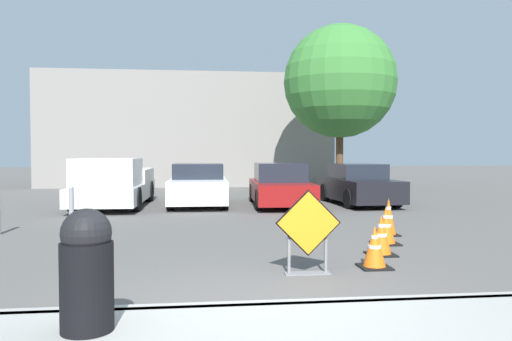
{
  "coord_description": "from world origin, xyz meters",
  "views": [
    {
      "loc": [
        -0.67,
        -5.35,
        1.78
      ],
      "look_at": [
        1.14,
        10.44,
        1.21
      ],
      "focal_mm": 35.0,
      "sensor_mm": 36.0,
      "label": 1
    }
  ],
  "objects_px": {
    "traffic_cone_second": "(381,236)",
    "parked_car_second": "(280,186)",
    "bollard_nearest": "(71,208)",
    "trash_bin": "(87,269)",
    "road_closed_sign": "(308,231)",
    "parked_car_nearest": "(198,186)",
    "traffic_cone_third": "(386,226)",
    "pickup_truck": "(113,185)",
    "traffic_cone_nearest": "(375,247)",
    "traffic_cone_fourth": "(388,217)",
    "parked_car_third": "(358,185)"
  },
  "relations": [
    {
      "from": "traffic_cone_second",
      "to": "parked_car_second",
      "type": "relative_size",
      "value": 0.16
    },
    {
      "from": "parked_car_second",
      "to": "bollard_nearest",
      "type": "distance_m",
      "value": 7.57
    },
    {
      "from": "trash_bin",
      "to": "bollard_nearest",
      "type": "xyz_separation_m",
      "value": [
        -1.77,
        6.64,
        -0.16
      ]
    },
    {
      "from": "traffic_cone_second",
      "to": "road_closed_sign",
      "type": "bearing_deg",
      "value": -142.12
    },
    {
      "from": "parked_car_nearest",
      "to": "trash_bin",
      "type": "relative_size",
      "value": 3.6
    },
    {
      "from": "traffic_cone_third",
      "to": "pickup_truck",
      "type": "height_order",
      "value": "pickup_truck"
    },
    {
      "from": "traffic_cone_nearest",
      "to": "traffic_cone_third",
      "type": "bearing_deg",
      "value": 64.33
    },
    {
      "from": "road_closed_sign",
      "to": "trash_bin",
      "type": "bearing_deg",
      "value": -137.42
    },
    {
      "from": "road_closed_sign",
      "to": "traffic_cone_third",
      "type": "xyz_separation_m",
      "value": [
        2.02,
        2.2,
        -0.29
      ]
    },
    {
      "from": "road_closed_sign",
      "to": "traffic_cone_second",
      "type": "bearing_deg",
      "value": 37.88
    },
    {
      "from": "pickup_truck",
      "to": "trash_bin",
      "type": "xyz_separation_m",
      "value": [
        1.75,
        -11.86,
        -0.01
      ]
    },
    {
      "from": "parked_car_second",
      "to": "trash_bin",
      "type": "height_order",
      "value": "parked_car_second"
    },
    {
      "from": "traffic_cone_third",
      "to": "traffic_cone_fourth",
      "type": "distance_m",
      "value": 1.08
    },
    {
      "from": "traffic_cone_third",
      "to": "traffic_cone_fourth",
      "type": "height_order",
      "value": "traffic_cone_fourth"
    },
    {
      "from": "trash_bin",
      "to": "bollard_nearest",
      "type": "relative_size",
      "value": 1.08
    },
    {
      "from": "parked_car_second",
      "to": "traffic_cone_fourth",
      "type": "bearing_deg",
      "value": 104.26
    },
    {
      "from": "road_closed_sign",
      "to": "trash_bin",
      "type": "relative_size",
      "value": 1.1
    },
    {
      "from": "parked_car_third",
      "to": "traffic_cone_third",
      "type": "bearing_deg",
      "value": 72.86
    },
    {
      "from": "road_closed_sign",
      "to": "parked_car_second",
      "type": "distance_m",
      "value": 9.51
    },
    {
      "from": "parked_car_nearest",
      "to": "traffic_cone_fourth",
      "type": "bearing_deg",
      "value": 122.55
    },
    {
      "from": "road_closed_sign",
      "to": "traffic_cone_fourth",
      "type": "distance_m",
      "value": 4.03
    },
    {
      "from": "traffic_cone_fourth",
      "to": "trash_bin",
      "type": "bearing_deg",
      "value": -132.3
    },
    {
      "from": "traffic_cone_third",
      "to": "parked_car_third",
      "type": "relative_size",
      "value": 0.17
    },
    {
      "from": "traffic_cone_fourth",
      "to": "traffic_cone_nearest",
      "type": "bearing_deg",
      "value": -115.18
    },
    {
      "from": "trash_bin",
      "to": "traffic_cone_nearest",
      "type": "bearing_deg",
      "value": 35.96
    },
    {
      "from": "traffic_cone_nearest",
      "to": "bollard_nearest",
      "type": "bearing_deg",
      "value": 144.34
    },
    {
      "from": "trash_bin",
      "to": "parked_car_second",
      "type": "bearing_deg",
      "value": 72.46
    },
    {
      "from": "parked_car_second",
      "to": "parked_car_third",
      "type": "bearing_deg",
      "value": -175.71
    },
    {
      "from": "parked_car_nearest",
      "to": "bollard_nearest",
      "type": "height_order",
      "value": "parked_car_nearest"
    },
    {
      "from": "parked_car_second",
      "to": "trash_bin",
      "type": "relative_size",
      "value": 3.95
    },
    {
      "from": "traffic_cone_third",
      "to": "parked_car_second",
      "type": "height_order",
      "value": "parked_car_second"
    },
    {
      "from": "traffic_cone_nearest",
      "to": "parked_car_second",
      "type": "relative_size",
      "value": 0.15
    },
    {
      "from": "pickup_truck",
      "to": "bollard_nearest",
      "type": "distance_m",
      "value": 5.23
    },
    {
      "from": "traffic_cone_fourth",
      "to": "parked_car_third",
      "type": "bearing_deg",
      "value": 77.53
    },
    {
      "from": "traffic_cone_fourth",
      "to": "pickup_truck",
      "type": "xyz_separation_m",
      "value": [
        -6.82,
        6.29,
        0.33
      ]
    },
    {
      "from": "traffic_cone_fourth",
      "to": "bollard_nearest",
      "type": "relative_size",
      "value": 0.77
    },
    {
      "from": "road_closed_sign",
      "to": "parked_car_third",
      "type": "distance_m",
      "value": 10.29
    },
    {
      "from": "traffic_cone_second",
      "to": "traffic_cone_third",
      "type": "height_order",
      "value": "traffic_cone_third"
    },
    {
      "from": "traffic_cone_third",
      "to": "pickup_truck",
      "type": "relative_size",
      "value": 0.14
    },
    {
      "from": "traffic_cone_second",
      "to": "parked_car_nearest",
      "type": "relative_size",
      "value": 0.17
    },
    {
      "from": "traffic_cone_second",
      "to": "traffic_cone_fourth",
      "type": "bearing_deg",
      "value": 65.27
    },
    {
      "from": "traffic_cone_second",
      "to": "bollard_nearest",
      "type": "distance_m",
      "value": 6.67
    },
    {
      "from": "traffic_cone_third",
      "to": "trash_bin",
      "type": "xyz_separation_m",
      "value": [
        -4.63,
        -4.59,
        0.36
      ]
    },
    {
      "from": "pickup_truck",
      "to": "traffic_cone_third",
      "type": "bearing_deg",
      "value": 132.71
    },
    {
      "from": "parked_car_nearest",
      "to": "bollard_nearest",
      "type": "distance_m",
      "value": 6.16
    },
    {
      "from": "road_closed_sign",
      "to": "parked_car_second",
      "type": "relative_size",
      "value": 0.28
    },
    {
      "from": "traffic_cone_second",
      "to": "trash_bin",
      "type": "distance_m",
      "value": 5.52
    },
    {
      "from": "traffic_cone_second",
      "to": "bollard_nearest",
      "type": "bearing_deg",
      "value": 152.97
    },
    {
      "from": "parked_car_second",
      "to": "parked_car_third",
      "type": "relative_size",
      "value": 1.06
    },
    {
      "from": "traffic_cone_fourth",
      "to": "parked_car_second",
      "type": "xyz_separation_m",
      "value": [
        -1.33,
        6.26,
        0.26
      ]
    }
  ]
}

